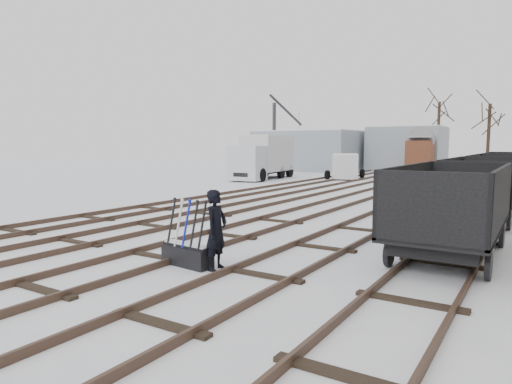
# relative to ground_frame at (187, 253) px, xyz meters

# --- Properties ---
(ground) EXTENTS (120.00, 120.00, 0.00)m
(ground) POSITION_rel_ground_frame_xyz_m (-1.13, 0.17, -0.28)
(ground) COLOR white
(ground) RESTS_ON ground
(tracks) EXTENTS (13.90, 52.00, 0.16)m
(tracks) POSITION_rel_ground_frame_xyz_m (-1.13, 13.85, -0.21)
(tracks) COLOR black
(tracks) RESTS_ON ground
(shed_left) EXTENTS (10.00, 8.00, 4.10)m
(shed_left) POSITION_rel_ground_frame_xyz_m (-14.13, 36.17, 1.76)
(shed_left) COLOR #9099A2
(shed_left) RESTS_ON ground
(shed_right) EXTENTS (7.00, 6.00, 4.50)m
(shed_right) POSITION_rel_ground_frame_xyz_m (-5.13, 40.17, 1.96)
(shed_right) COLOR #9099A2
(shed_right) RESTS_ON ground
(ground_frame) EXTENTS (1.34, 0.57, 1.49)m
(ground_frame) POSITION_rel_ground_frame_xyz_m (0.00, 0.00, 0.00)
(ground_frame) COLOR black
(ground_frame) RESTS_ON ground
(worker) EXTENTS (0.48, 0.68, 1.76)m
(worker) POSITION_rel_ground_frame_xyz_m (0.75, 0.10, 0.60)
(worker) COLOR black
(worker) RESTS_ON ground
(freight_wagon_a) EXTENTS (2.18, 5.44, 2.22)m
(freight_wagon_a) POSITION_rel_ground_frame_xyz_m (4.87, 4.09, 0.57)
(freight_wagon_a) COLOR black
(freight_wagon_a) RESTS_ON ground
(freight_wagon_b) EXTENTS (2.18, 5.44, 2.22)m
(freight_wagon_b) POSITION_rel_ground_frame_xyz_m (4.87, 10.49, 0.57)
(freight_wagon_b) COLOR black
(freight_wagon_b) RESTS_ON ground
(freight_wagon_c) EXTENTS (2.18, 5.44, 2.22)m
(freight_wagon_c) POSITION_rel_ground_frame_xyz_m (4.87, 16.89, 0.57)
(freight_wagon_c) COLOR black
(freight_wagon_c) RESTS_ON ground
(freight_wagon_d) EXTENTS (2.18, 5.44, 2.22)m
(freight_wagon_d) POSITION_rel_ground_frame_xyz_m (4.87, 23.29, 0.57)
(freight_wagon_d) COLOR black
(freight_wagon_d) RESTS_ON ground
(box_van_wagon) EXTENTS (2.72, 4.56, 3.32)m
(box_van_wagon) POSITION_rel_ground_frame_xyz_m (-2.66, 35.00, 1.65)
(box_van_wagon) COLOR black
(box_van_wagon) RESTS_ON ground
(lorry) EXTENTS (2.98, 7.68, 3.41)m
(lorry) POSITION_rel_ground_frame_xyz_m (-11.79, 22.70, 1.47)
(lorry) COLOR black
(lorry) RESTS_ON ground
(panel_van) EXTENTS (3.35, 4.80, 1.95)m
(panel_van) POSITION_rel_ground_frame_xyz_m (-6.45, 26.41, 0.73)
(panel_van) COLOR silver
(panel_van) RESTS_ON ground
(crane) EXTENTS (2.08, 4.73, 7.96)m
(crane) POSITION_rel_ground_frame_xyz_m (-17.72, 34.97, 1.81)
(crane) COLOR #2B2B2F
(crane) RESTS_ON ground
(tree_far_left) EXTENTS (0.30, 0.30, 7.00)m
(tree_far_left) POSITION_rel_ground_frame_xyz_m (-2.55, 42.17, 3.22)
(tree_far_left) COLOR black
(tree_far_left) RESTS_ON ground
(tree_far_right) EXTENTS (0.30, 0.30, 6.42)m
(tree_far_right) POSITION_rel_ground_frame_xyz_m (2.30, 39.93, 2.93)
(tree_far_right) COLOR black
(tree_far_right) RESTS_ON ground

